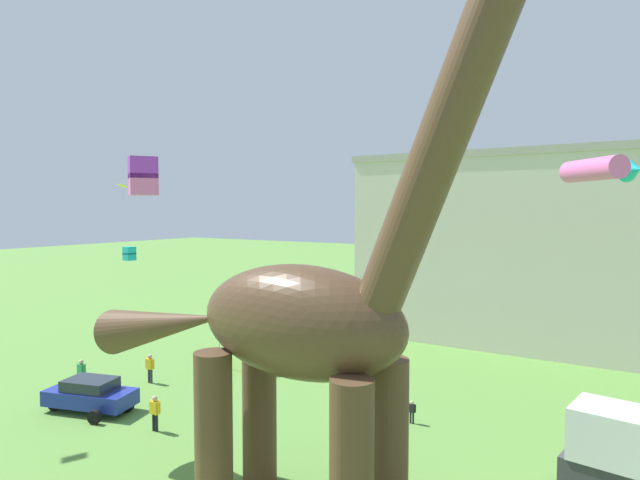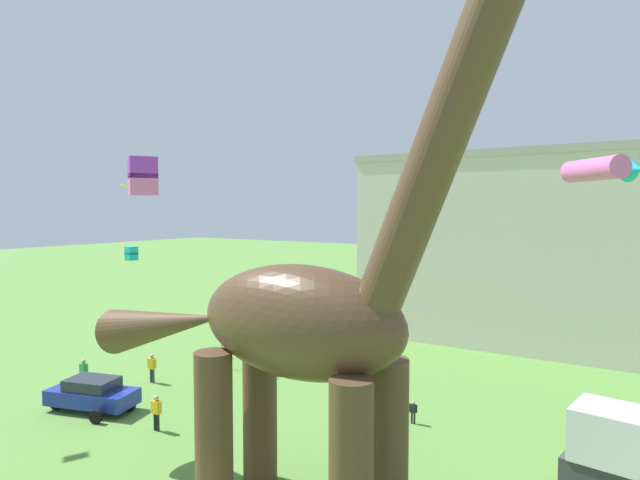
% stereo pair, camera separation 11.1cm
% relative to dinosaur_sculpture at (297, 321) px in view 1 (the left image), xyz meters
% --- Properties ---
extents(dinosaur_sculpture, '(16.42, 3.48, 17.16)m').
position_rel_dinosaur_sculpture_xyz_m(dinosaur_sculpture, '(0.00, 0.00, 0.00)').
color(dinosaur_sculpture, '#513823').
rests_on(dinosaur_sculpture, ground_plane).
extents(parked_sedan_left, '(4.53, 2.90, 1.55)m').
position_rel_dinosaur_sculpture_xyz_m(parked_sedan_left, '(-13.41, 2.08, -5.40)').
color(parked_sedan_left, navy).
rests_on(parked_sedan_left, ground_plane).
extents(person_photographer, '(0.39, 0.17, 1.04)m').
position_rel_dinosaur_sculpture_xyz_m(person_photographer, '(0.10, 8.86, -5.58)').
color(person_photographer, black).
rests_on(person_photographer, ground_plane).
extents(person_near_flyer, '(0.58, 0.26, 1.56)m').
position_rel_dinosaur_sculpture_xyz_m(person_near_flyer, '(-8.96, 2.13, -5.26)').
color(person_near_flyer, black).
rests_on(person_near_flyer, ground_plane).
extents(person_vendor_side, '(0.60, 0.26, 1.60)m').
position_rel_dinosaur_sculpture_xyz_m(person_vendor_side, '(-14.31, 6.37, -5.24)').
color(person_vendor_side, '#2D3347').
rests_on(person_vendor_side, ground_plane).
extents(person_strolling_adult, '(0.59, 0.26, 1.57)m').
position_rel_dinosaur_sculpture_xyz_m(person_strolling_adult, '(-16.65, 3.77, -5.25)').
color(person_strolling_adult, black).
rests_on(person_strolling_adult, ground_plane).
extents(festival_canopy_tent, '(3.15, 3.15, 3.00)m').
position_rel_dinosaur_sculpture_xyz_m(festival_canopy_tent, '(-11.62, 11.81, -3.66)').
color(festival_canopy_tent, '#B2B2B7').
rests_on(festival_canopy_tent, ground_plane).
extents(kite_trailing, '(0.54, 0.54, 0.71)m').
position_rel_dinosaur_sculpture_xyz_m(kite_trailing, '(-14.12, 5.02, 1.07)').
color(kite_trailing, '#19B2B7').
extents(kite_near_high, '(0.96, 0.96, 0.99)m').
position_rel_dinosaur_sculpture_xyz_m(kite_near_high, '(-2.14, -3.89, 4.26)').
color(kite_near_high, purple).
extents(kite_mid_center, '(1.05, 0.88, 1.15)m').
position_rel_dinosaur_sculpture_xyz_m(kite_mid_center, '(-22.41, 11.10, 4.98)').
color(kite_mid_center, yellow).
extents(kite_far_left, '(2.68, 2.60, 0.76)m').
position_rel_dinosaur_sculpture_xyz_m(kite_far_left, '(7.61, 5.99, 4.65)').
color(kite_far_left, pink).
extents(background_building_block, '(22.52, 10.41, 13.57)m').
position_rel_dinosaur_sculpture_xyz_m(background_building_block, '(0.59, 27.84, 0.59)').
color(background_building_block, beige).
rests_on(background_building_block, ground_plane).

